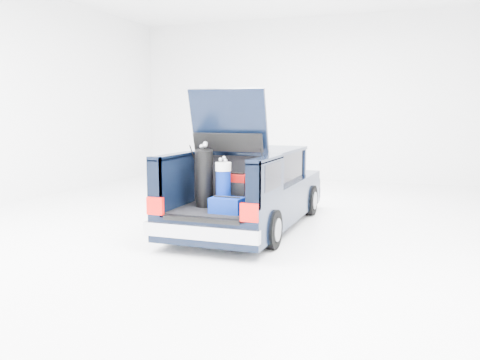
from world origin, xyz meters
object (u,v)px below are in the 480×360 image
at_px(black_golf_bag, 204,178).
at_px(blue_golf_bag, 223,185).
at_px(blue_duffel, 227,205).
at_px(car, 251,190).
at_px(red_suitcase, 238,191).

xyz_separation_m(black_golf_bag, blue_golf_bag, (0.34, -0.03, -0.09)).
distance_m(blue_golf_bag, blue_duffel, 0.42).
relative_size(black_golf_bag, blue_golf_bag, 1.26).
bearing_deg(blue_golf_bag, car, 68.04).
xyz_separation_m(black_golf_bag, blue_duffel, (0.51, -0.32, -0.35)).
bearing_deg(blue_duffel, red_suitcase, 91.64).
distance_m(red_suitcase, blue_duffel, 0.47).
bearing_deg(car, red_suitcase, -80.10).
xyz_separation_m(car, blue_golf_bag, (0.06, -1.54, 0.30)).
height_order(car, black_golf_bag, car).
bearing_deg(blue_golf_bag, blue_duffel, -83.46).
xyz_separation_m(red_suitcase, black_golf_bag, (-0.52, -0.12, 0.20)).
bearing_deg(blue_duffel, blue_golf_bag, 123.33).
bearing_deg(red_suitcase, blue_duffel, -83.45).
bearing_deg(black_golf_bag, blue_golf_bag, -27.45).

